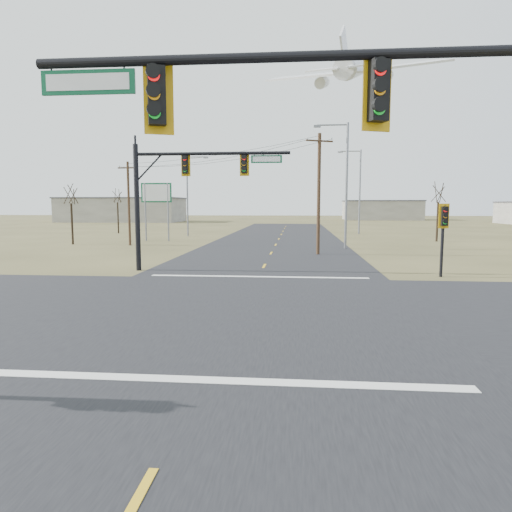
{
  "coord_description": "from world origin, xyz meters",
  "views": [
    {
      "loc": [
        2.1,
        -17.26,
        3.95
      ],
      "look_at": [
        0.46,
        1.0,
        1.9
      ],
      "focal_mm": 32.0,
      "sensor_mm": 36.0,
      "label": 1
    }
  ],
  "objects_px": {
    "pedestal_signal_ne": "(444,223)",
    "bare_tree_a": "(71,193)",
    "highway_sign": "(157,200)",
    "utility_pole_far": "(129,202)",
    "bare_tree_b": "(117,195)",
    "streetlight_a": "(344,179)",
    "streetlight_b": "(358,187)",
    "utility_pole_near": "(319,192)",
    "mast_arm_near": "(395,133)",
    "streetlight_c": "(189,191)",
    "mast_arm_far": "(183,180)",
    "bare_tree_c": "(439,192)"
  },
  "relations": [
    {
      "from": "mast_arm_near",
      "to": "streetlight_c",
      "type": "xyz_separation_m",
      "value": [
        -15.39,
        48.75,
        0.49
      ]
    },
    {
      "from": "bare_tree_a",
      "to": "streetlight_b",
      "type": "bearing_deg",
      "value": 32.25
    },
    {
      "from": "mast_arm_near",
      "to": "utility_pole_near",
      "type": "height_order",
      "value": "utility_pole_near"
    },
    {
      "from": "mast_arm_far",
      "to": "pedestal_signal_ne",
      "type": "xyz_separation_m",
      "value": [
        14.7,
        -1.15,
        -2.43
      ]
    },
    {
      "from": "mast_arm_near",
      "to": "mast_arm_far",
      "type": "height_order",
      "value": "mast_arm_far"
    },
    {
      "from": "pedestal_signal_ne",
      "to": "utility_pole_near",
      "type": "relative_size",
      "value": 0.42
    },
    {
      "from": "utility_pole_near",
      "to": "bare_tree_a",
      "type": "xyz_separation_m",
      "value": [
        -24.34,
        7.39,
        0.16
      ]
    },
    {
      "from": "streetlight_a",
      "to": "bare_tree_c",
      "type": "height_order",
      "value": "streetlight_a"
    },
    {
      "from": "mast_arm_near",
      "to": "streetlight_c",
      "type": "relative_size",
      "value": 1.02
    },
    {
      "from": "mast_arm_near",
      "to": "streetlight_a",
      "type": "bearing_deg",
      "value": 64.89
    },
    {
      "from": "pedestal_signal_ne",
      "to": "streetlight_b",
      "type": "height_order",
      "value": "streetlight_b"
    },
    {
      "from": "utility_pole_far",
      "to": "bare_tree_b",
      "type": "relative_size",
      "value": 1.23
    },
    {
      "from": "mast_arm_near",
      "to": "streetlight_b",
      "type": "relative_size",
      "value": 0.91
    },
    {
      "from": "mast_arm_near",
      "to": "bare_tree_a",
      "type": "relative_size",
      "value": 1.6
    },
    {
      "from": "highway_sign",
      "to": "streetlight_a",
      "type": "relative_size",
      "value": 0.57
    },
    {
      "from": "mast_arm_near",
      "to": "utility_pole_near",
      "type": "bearing_deg",
      "value": 69.09
    },
    {
      "from": "highway_sign",
      "to": "bare_tree_b",
      "type": "distance_m",
      "value": 16.51
    },
    {
      "from": "bare_tree_a",
      "to": "utility_pole_near",
      "type": "bearing_deg",
      "value": -16.89
    },
    {
      "from": "utility_pole_far",
      "to": "streetlight_a",
      "type": "distance_m",
      "value": 20.78
    },
    {
      "from": "pedestal_signal_ne",
      "to": "utility_pole_near",
      "type": "xyz_separation_m",
      "value": [
        -6.27,
        11.18,
        1.97
      ]
    },
    {
      "from": "bare_tree_b",
      "to": "bare_tree_c",
      "type": "distance_m",
      "value": 41.88
    },
    {
      "from": "utility_pole_near",
      "to": "highway_sign",
      "type": "relative_size",
      "value": 1.5
    },
    {
      "from": "highway_sign",
      "to": "bare_tree_b",
      "type": "height_order",
      "value": "bare_tree_b"
    },
    {
      "from": "mast_arm_far",
      "to": "bare_tree_b",
      "type": "bearing_deg",
      "value": 119.65
    },
    {
      "from": "mast_arm_far",
      "to": "bare_tree_a",
      "type": "height_order",
      "value": "mast_arm_far"
    },
    {
      "from": "streetlight_c",
      "to": "bare_tree_a",
      "type": "height_order",
      "value": "streetlight_c"
    },
    {
      "from": "mast_arm_far",
      "to": "utility_pole_far",
      "type": "height_order",
      "value": "utility_pole_far"
    },
    {
      "from": "pedestal_signal_ne",
      "to": "streetlight_a",
      "type": "distance_m",
      "value": 17.22
    },
    {
      "from": "utility_pole_near",
      "to": "streetlight_b",
      "type": "distance_m",
      "value": 27.69
    },
    {
      "from": "streetlight_a",
      "to": "utility_pole_far",
      "type": "bearing_deg",
      "value": 172.75
    },
    {
      "from": "streetlight_b",
      "to": "bare_tree_a",
      "type": "bearing_deg",
      "value": -128.16
    },
    {
      "from": "highway_sign",
      "to": "streetlight_b",
      "type": "bearing_deg",
      "value": 31.89
    },
    {
      "from": "bare_tree_a",
      "to": "pedestal_signal_ne",
      "type": "bearing_deg",
      "value": -31.24
    },
    {
      "from": "streetlight_a",
      "to": "pedestal_signal_ne",
      "type": "bearing_deg",
      "value": -79.99
    },
    {
      "from": "streetlight_b",
      "to": "mast_arm_far",
      "type": "bearing_deg",
      "value": -92.47
    },
    {
      "from": "streetlight_b",
      "to": "streetlight_a",
      "type": "bearing_deg",
      "value": -81.06
    },
    {
      "from": "pedestal_signal_ne",
      "to": "utility_pole_far",
      "type": "relative_size",
      "value": 0.5
    },
    {
      "from": "bare_tree_b",
      "to": "mast_arm_far",
      "type": "bearing_deg",
      "value": -62.64
    },
    {
      "from": "bare_tree_c",
      "to": "bare_tree_b",
      "type": "bearing_deg",
      "value": 164.67
    },
    {
      "from": "streetlight_a",
      "to": "bare_tree_a",
      "type": "relative_size",
      "value": 1.74
    },
    {
      "from": "utility_pole_near",
      "to": "highway_sign",
      "type": "distance_m",
      "value": 21.03
    },
    {
      "from": "pedestal_signal_ne",
      "to": "bare_tree_a",
      "type": "xyz_separation_m",
      "value": [
        -30.62,
        18.57,
        2.13
      ]
    },
    {
      "from": "streetlight_a",
      "to": "highway_sign",
      "type": "bearing_deg",
      "value": 157.31
    },
    {
      "from": "mast_arm_near",
      "to": "streetlight_a",
      "type": "distance_m",
      "value": 33.76
    },
    {
      "from": "mast_arm_near",
      "to": "bare_tree_c",
      "type": "distance_m",
      "value": 44.94
    },
    {
      "from": "utility_pole_near",
      "to": "mast_arm_far",
      "type": "bearing_deg",
      "value": -130.02
    },
    {
      "from": "highway_sign",
      "to": "bare_tree_a",
      "type": "xyz_separation_m",
      "value": [
        -7.27,
        -4.88,
        0.64
      ]
    },
    {
      "from": "mast_arm_near",
      "to": "utility_pole_near",
      "type": "xyz_separation_m",
      "value": [
        -0.02,
        28.38,
        -0.25
      ]
    },
    {
      "from": "mast_arm_far",
      "to": "pedestal_signal_ne",
      "type": "relative_size",
      "value": 2.29
    },
    {
      "from": "mast_arm_far",
      "to": "streetlight_b",
      "type": "bearing_deg",
      "value": 70.21
    }
  ]
}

